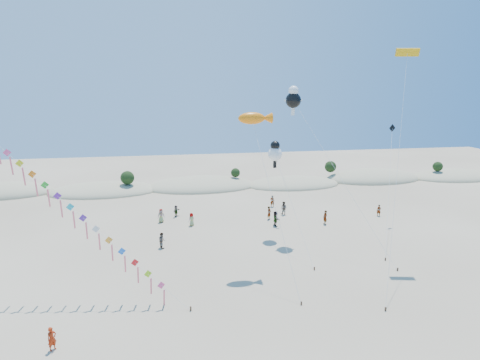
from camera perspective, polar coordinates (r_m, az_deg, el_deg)
name	(u,v)px	position (r m, az deg, el deg)	size (l,w,h in m)	color
ground	(256,356)	(27.87, 2.32, -23.78)	(160.00, 160.00, 0.00)	gray
dune_ridge	(207,186)	(69.20, -4.66, -0.87)	(145.30, 11.49, 5.57)	gray
fish_kite	(255,118)	(37.07, 2.21, 8.74)	(3.57, 9.54, 14.51)	#3F2D1E
cartoon_kite_low	(275,152)	(45.39, 5.01, 3.95)	(2.13, 11.20, 10.87)	#3F2D1E
cartoon_kite_high	(293,99)	(45.20, 7.61, 11.41)	(8.02, 12.59, 16.89)	#3F2D1E
parafoil_kite	(407,57)	(42.94, 22.67, 15.86)	(8.10, 11.92, 20.37)	#3F2D1E
dark_kite	(391,160)	(50.21, 20.63, 2.66)	(7.37, 12.54, 12.27)	#3F2D1E
flyer_foreground	(52,339)	(30.46, -25.18, -19.76)	(0.59, 0.39, 1.63)	#A8280D
beachgoers	(241,216)	(50.70, 0.21, -5.16)	(29.25, 13.46, 1.87)	slate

